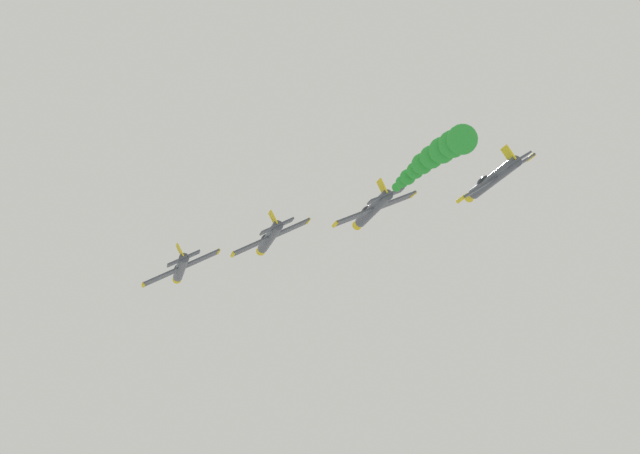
{
  "coord_description": "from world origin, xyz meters",
  "views": [
    {
      "loc": [
        -19.21,
        -75.07,
        67.28
      ],
      "look_at": [
        0.0,
        0.0,
        91.74
      ],
      "focal_mm": 43.56,
      "sensor_mm": 36.0,
      "label": 1
    }
  ],
  "objects_px": {
    "airplane_left_inner": "(269,238)",
    "airplane_left_outer": "(493,179)",
    "airplane_right_inner": "(373,209)",
    "airplane_lead": "(180,268)"
  },
  "relations": [
    {
      "from": "airplane_left_inner",
      "to": "airplane_left_outer",
      "type": "distance_m",
      "value": 24.79
    },
    {
      "from": "airplane_right_inner",
      "to": "airplane_left_outer",
      "type": "relative_size",
      "value": 1.0
    },
    {
      "from": "airplane_lead",
      "to": "airplane_left_inner",
      "type": "height_order",
      "value": "airplane_left_inner"
    },
    {
      "from": "airplane_left_outer",
      "to": "airplane_right_inner",
      "type": "bearing_deg",
      "value": 142.16
    },
    {
      "from": "airplane_lead",
      "to": "airplane_right_inner",
      "type": "distance_m",
      "value": 23.79
    },
    {
      "from": "airplane_right_inner",
      "to": "airplane_left_outer",
      "type": "bearing_deg",
      "value": -37.84
    },
    {
      "from": "airplane_lead",
      "to": "airplane_left_inner",
      "type": "distance_m",
      "value": 11.49
    },
    {
      "from": "airplane_left_inner",
      "to": "airplane_lead",
      "type": "bearing_deg",
      "value": 142.03
    },
    {
      "from": "airplane_left_outer",
      "to": "airplane_lead",
      "type": "bearing_deg",
      "value": 140.72
    },
    {
      "from": "airplane_left_inner",
      "to": "airplane_right_inner",
      "type": "height_order",
      "value": "airplane_right_inner"
    }
  ]
}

